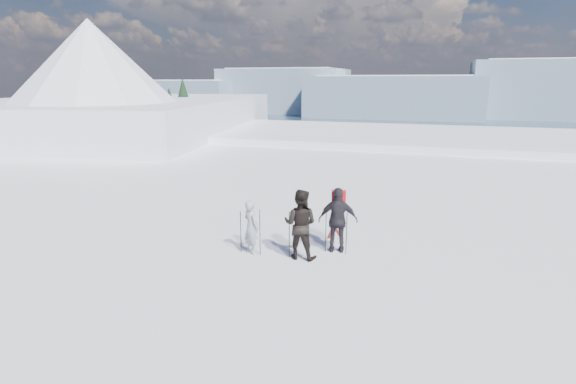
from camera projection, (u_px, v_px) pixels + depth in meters
name	position (u px, v px, depth m)	size (l,w,h in m)	color
lake_basin	(408.00, 214.00, 38.88)	(820.00, 820.00, 71.62)	white
far_mountain_range	(471.00, 93.00, 421.25)	(770.00, 110.00, 53.00)	slate
near_ridge	(141.00, 163.00, 45.63)	(31.37, 35.68, 25.62)	white
skier_grey	(251.00, 227.00, 12.59)	(0.56, 0.37, 1.53)	#8D9499
skier_dark	(300.00, 224.00, 12.18)	(0.94, 0.74, 1.94)	black
skier_pack	(338.00, 220.00, 12.63)	(1.10, 0.46, 1.88)	black
backpack	(339.00, 176.00, 12.57)	(0.40, 0.23, 0.59)	red
ski_poles	(294.00, 234.00, 12.47)	(2.90, 0.86, 1.34)	black
skis_loose	(334.00, 230.00, 14.69)	(0.79, 1.70, 0.03)	black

